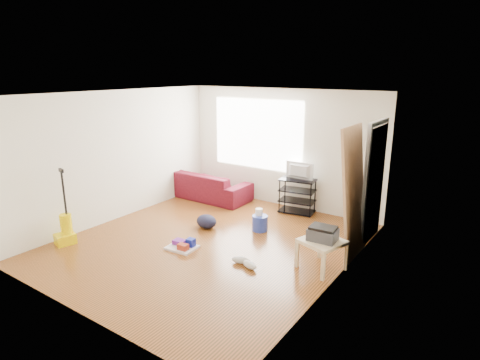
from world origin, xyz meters
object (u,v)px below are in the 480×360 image
Objects in this scene: sofa at (206,197)px; bucket at (260,230)px; side_table at (322,245)px; vacuum at (65,230)px; backpack at (207,227)px; tv_stand at (297,196)px; cleaning_tray at (183,246)px.

bucket is at bearing 154.56° from sofa.
side_table reaches higher than bucket.
vacuum is (-3.95, -1.61, -0.14)m from side_table.
backpack is (-2.43, 0.29, -0.38)m from side_table.
backpack is (1.16, -1.42, 0.00)m from sofa.
vacuum reaches higher than tv_stand.
cleaning_tray is 0.39× the size of vacuum.
cleaning_tray reaches higher than backpack.
sofa is 3.36m from vacuum.
sofa is 2.24m from tv_stand.
tv_stand is 1.09× the size of side_table.
vacuum reaches higher than bucket.
sofa is 7.40× the size of bucket.
sofa is 2.29m from bucket.
bucket is 3.39m from vacuum.
vacuum is (-1.52, -1.91, 0.24)m from backpack.
sofa is at bearing 177.99° from tv_stand.
side_table is at bearing -63.90° from tv_stand.
cleaning_tray is at bearing -114.81° from bucket.
side_table is (3.59, -1.71, 0.38)m from sofa.
bucket is 0.66× the size of backpack.
bucket reaches higher than backpack.
backpack is at bearing -130.37° from tv_stand.
sofa is at bearing 150.11° from backpack.
sofa is 4.21× the size of cleaning_tray.
tv_stand reaches higher than side_table.
backpack is 0.33× the size of vacuum.
tv_stand is 2.76m from cleaning_tray.
bucket is (-0.12, -1.25, -0.37)m from tv_stand.
side_table is at bearing 154.46° from sofa.
sofa is 3.00× the size of side_table.
side_table is 4.27m from vacuum.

